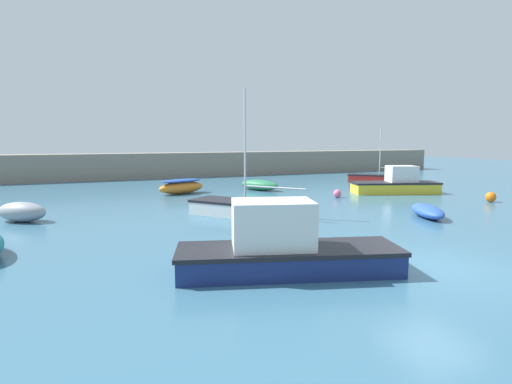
% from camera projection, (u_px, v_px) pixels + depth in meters
% --- Properties ---
extents(ground_plane, '(120.00, 120.00, 0.20)m').
position_uv_depth(ground_plane, '(434.00, 270.00, 11.62)').
color(ground_plane, '#38667F').
extents(harbor_breakwater, '(58.49, 2.49, 2.39)m').
position_uv_depth(harbor_breakwater, '(191.00, 165.00, 39.88)').
color(harbor_breakwater, gray).
rests_on(harbor_breakwater, ground_plane).
extents(rowboat_blue_near, '(2.64, 3.37, 0.76)m').
position_uv_depth(rowboat_blue_near, '(259.00, 185.00, 29.15)').
color(rowboat_blue_near, '#287A4C').
rests_on(rowboat_blue_near, ground_plane).
extents(rowboat_white_midwater, '(2.26, 3.15, 0.59)m').
position_uv_depth(rowboat_white_midwater, '(427.00, 211.00, 19.02)').
color(rowboat_white_midwater, '#2D56B7').
rests_on(rowboat_white_midwater, ground_plane).
extents(motorboat_grey_hull, '(6.48, 3.54, 2.03)m').
position_uv_depth(motorboat_grey_hull, '(283.00, 248.00, 11.05)').
color(motorboat_grey_hull, navy).
rests_on(motorboat_grey_hull, ground_plane).
extents(sailboat_twin_hulled, '(4.99, 4.61, 4.65)m').
position_uv_depth(sailboat_twin_hulled, '(379.00, 178.00, 34.50)').
color(sailboat_twin_hulled, red).
rests_on(sailboat_twin_hulled, ground_plane).
extents(rowboat_with_red_cover, '(3.57, 2.24, 1.01)m').
position_uv_depth(rowboat_with_red_cover, '(181.00, 186.00, 27.26)').
color(rowboat_with_red_cover, orange).
rests_on(rowboat_with_red_cover, ground_plane).
extents(fishing_dinghy_green, '(2.59, 2.28, 0.90)m').
position_uv_depth(fishing_dinghy_green, '(22.00, 212.00, 17.95)').
color(fishing_dinghy_green, gray).
rests_on(fishing_dinghy_green, ground_plane).
extents(motorboat_with_cabin, '(6.13, 3.61, 1.89)m').
position_uv_depth(motorboat_with_cabin, '(397.00, 184.00, 27.47)').
color(motorboat_with_cabin, yellow).
rests_on(motorboat_with_cabin, ground_plane).
extents(sailboat_tall_mast, '(4.97, 5.37, 6.04)m').
position_uv_depth(sailboat_tall_mast, '(245.00, 208.00, 19.31)').
color(sailboat_tall_mast, white).
rests_on(sailboat_tall_mast, ground_plane).
extents(mooring_buoy_orange, '(0.60, 0.60, 0.60)m').
position_uv_depth(mooring_buoy_orange, '(491.00, 197.00, 23.63)').
color(mooring_buoy_orange, orange).
rests_on(mooring_buoy_orange, ground_plane).
extents(mooring_buoy_pink, '(0.52, 0.52, 0.52)m').
position_uv_depth(mooring_buoy_pink, '(337.00, 194.00, 25.44)').
color(mooring_buoy_pink, '#EA668C').
rests_on(mooring_buoy_pink, ground_plane).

